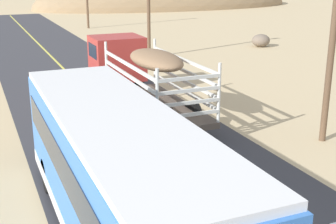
{
  "coord_description": "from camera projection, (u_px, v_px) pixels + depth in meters",
  "views": [
    {
      "loc": [
        -5.27,
        -8.3,
        6.24
      ],
      "look_at": [
        0.0,
        4.1,
        2.04
      ],
      "focal_mm": 49.67,
      "sensor_mm": 36.0,
      "label": 1
    }
  ],
  "objects": [
    {
      "name": "livestock_truck",
      "position": [
        131.0,
        66.0,
        21.82
      ],
      "size": [
        2.53,
        9.7,
        3.02
      ],
      "color": "#B2332D",
      "rests_on": "road_surface"
    },
    {
      "name": "bus",
      "position": [
        118.0,
        174.0,
        10.55
      ],
      "size": [
        2.54,
        10.0,
        3.21
      ],
      "color": "#3872C6",
      "rests_on": "road_surface"
    },
    {
      "name": "power_pole_near",
      "position": [
        334.0,
        27.0,
        16.26
      ],
      "size": [
        2.2,
        0.24,
        7.92
      ],
      "color": "brown",
      "rests_on": "ground"
    },
    {
      "name": "boulder_mid_field",
      "position": [
        261.0,
        40.0,
        38.03
      ],
      "size": [
        1.49,
        1.42,
        1.03
      ],
      "primitive_type": "ellipsoid",
      "color": "#756656",
      "rests_on": "ground"
    },
    {
      "name": "distant_hill",
      "position": [
        168.0,
        7.0,
        77.25
      ],
      "size": [
        44.13,
        18.92,
        11.48
      ],
      "primitive_type": "ellipsoid",
      "color": "#997C5A",
      "rests_on": "ground"
    }
  ]
}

